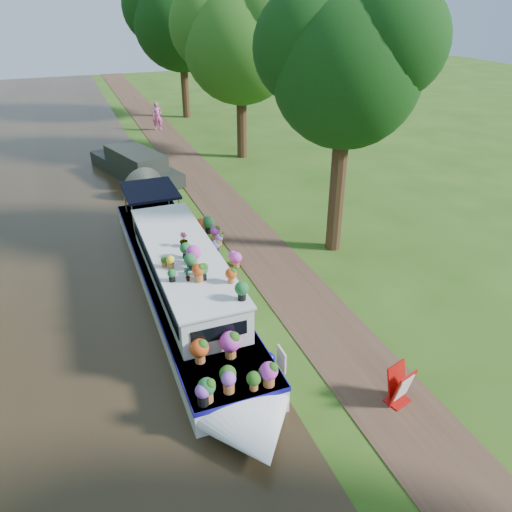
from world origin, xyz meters
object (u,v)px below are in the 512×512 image
at_px(pedestrian_pink, 157,116).
at_px(second_boat, 136,167).
at_px(plant_boat, 185,281).
at_px(sandwich_board, 400,387).

bearing_deg(pedestrian_pink, second_boat, -107.13).
relative_size(plant_boat, second_boat, 1.74).
height_order(second_boat, pedestrian_pink, pedestrian_pink).
xyz_separation_m(sandwich_board, pedestrian_pink, (-0.17, 27.31, 0.50)).
bearing_deg(plant_boat, second_boat, 87.68).
bearing_deg(plant_boat, pedestrian_pink, 80.93).
xyz_separation_m(plant_boat, sandwich_board, (3.61, -5.79, -0.39)).
xyz_separation_m(plant_boat, second_boat, (0.50, 12.35, -0.28)).
distance_m(plant_boat, pedestrian_pink, 21.79).
distance_m(second_boat, pedestrian_pink, 9.64).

